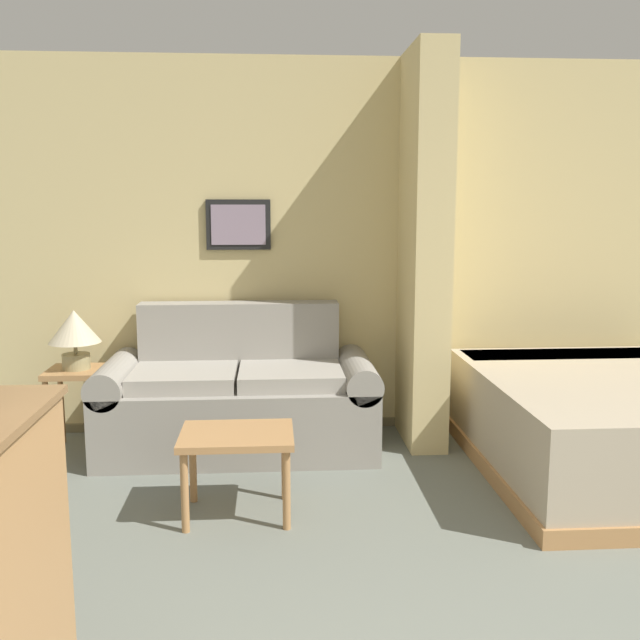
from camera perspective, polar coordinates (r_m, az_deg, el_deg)
wall_back at (r=5.10m, az=1.41°, el=5.74°), size 6.26×0.16×2.60m
wall_partition_pillar at (r=4.79m, az=8.31°, el=5.50°), size 0.24×0.65×2.60m
couch at (r=4.76m, az=-6.52°, el=-6.24°), size 1.79×0.84×0.94m
coffee_table at (r=3.74m, az=-6.66°, el=-9.88°), size 0.58×0.45×0.45m
side_table at (r=4.93m, az=-18.83°, el=-5.00°), size 0.37×0.37×0.55m
table_lamp at (r=4.85m, az=-19.05°, el=-0.81°), size 0.33×0.33×0.39m
bed at (r=4.68m, az=22.20°, el=-7.69°), size 1.56×1.91×0.58m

